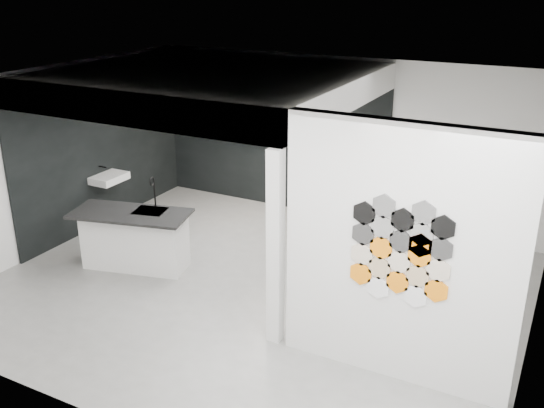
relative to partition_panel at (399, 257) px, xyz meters
The scene contains 17 objects.
floor 2.82m from the partition_panel, 155.80° to the left, with size 7.00×6.00×0.01m, color slate.
partition_panel is the anchor object (origin of this frame).
bay_clad_back 5.31m from the partition_panel, 131.60° to the left, with size 4.40×0.04×2.35m, color black.
bay_clad_left 6.04m from the partition_panel, 160.65° to the left, with size 0.04×4.00×2.35m, color black.
bulkhead 4.21m from the partition_panel, 150.43° to the left, with size 4.40×4.00×0.40m, color silver.
corner_column 1.42m from the partition_panel, behind, with size 0.16×0.16×2.35m, color silver.
fascia_beam 3.71m from the partition_panel, behind, with size 4.40×0.16×0.40m, color silver.
wall_basin 5.78m from the partition_panel, 161.77° to the left, with size 0.40×0.60×0.12m, color silver.
display_shelf 5.17m from the partition_panel, 131.55° to the left, with size 3.00×0.15×0.04m, color black.
kitchen_island 4.26m from the partition_panel, 169.70° to the left, with size 1.81×1.13×1.35m.
stockpot 5.83m from the partition_panel, 138.48° to the left, with size 0.23×0.23×0.19m, color black.
kettle 4.41m from the partition_panel, 118.88° to the left, with size 0.19×0.19×0.17m, color black.
glass_bowl 4.39m from the partition_panel, 118.23° to the left, with size 0.14×0.14×0.10m, color gray.
glass_vase 4.39m from the partition_panel, 118.23° to the left, with size 0.10×0.10×0.14m, color gray.
bottle_dark 5.38m from the partition_panel, 134.03° to the left, with size 0.06×0.06×0.15m, color black.
utensil_cup 5.85m from the partition_panel, 138.69° to the left, with size 0.08×0.08×0.11m, color black.
hex_tile_cluster 0.14m from the partition_panel, 68.73° to the right, with size 1.04×0.02×1.16m.
Camera 1 is at (3.63, -6.48, 4.10)m, focal length 40.00 mm.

